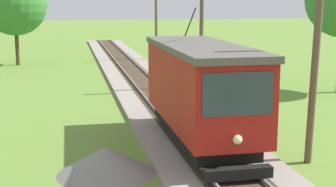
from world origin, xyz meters
The scene contains 6 objects.
red_tram centered at (0.00, 12.41, 2.19)m, with size 2.60×8.54×4.79m.
utility_pole_near_tram centered at (3.10, 9.87, 3.75)m, with size 1.40×0.53×7.31m.
utility_pole_mid centered at (3.10, 23.58, 3.74)m, with size 1.40×0.33×7.28m.
utility_pole_far centered at (3.10, 38.60, 3.47)m, with size 1.40×0.41×6.76m.
gravel_pile centered at (-3.62, 10.28, 0.44)m, with size 3.09×3.09×0.87m, color gray.
tree_right_near centered at (-8.79, 37.98, 5.06)m, with size 5.23×5.23×7.69m.
Camera 1 is at (-4.66, -4.46, 5.38)m, focal length 52.40 mm.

